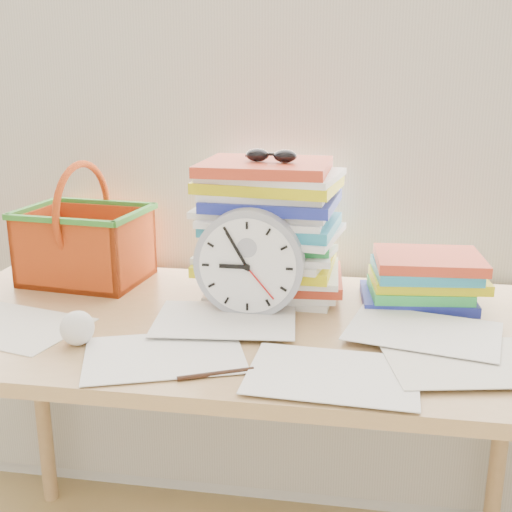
% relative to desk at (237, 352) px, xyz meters
% --- Properties ---
extents(curtain, '(2.40, 0.01, 2.50)m').
position_rel_desk_xyz_m(curtain, '(0.00, 0.38, 0.62)').
color(curtain, beige).
rests_on(curtain, room_shell).
extents(desk, '(1.40, 0.70, 0.75)m').
position_rel_desk_xyz_m(desk, '(0.00, 0.00, 0.00)').
color(desk, tan).
rests_on(desk, ground).
extents(paper_stack, '(0.35, 0.29, 0.32)m').
position_rel_desk_xyz_m(paper_stack, '(0.05, 0.18, 0.24)').
color(paper_stack, white).
rests_on(paper_stack, desk).
extents(clock, '(0.24, 0.05, 0.24)m').
position_rel_desk_xyz_m(clock, '(0.02, 0.04, 0.19)').
color(clock, '#9A9CAA').
rests_on(clock, desk).
extents(sunglasses, '(0.15, 0.13, 0.03)m').
position_rel_desk_xyz_m(sunglasses, '(0.05, 0.17, 0.41)').
color(sunglasses, black).
rests_on(sunglasses, paper_stack).
extents(book_stack, '(0.29, 0.23, 0.12)m').
position_rel_desk_xyz_m(book_stack, '(0.41, 0.17, 0.13)').
color(book_stack, white).
rests_on(book_stack, desk).
extents(basket, '(0.33, 0.27, 0.30)m').
position_rel_desk_xyz_m(basket, '(-0.44, 0.22, 0.23)').
color(basket, '#D34B14').
rests_on(basket, desk).
extents(crumpled_ball, '(0.07, 0.07, 0.07)m').
position_rel_desk_xyz_m(crumpled_ball, '(-0.29, -0.17, 0.11)').
color(crumpled_ball, white).
rests_on(crumpled_ball, desk).
extents(pen, '(0.13, 0.07, 0.01)m').
position_rel_desk_xyz_m(pen, '(0.01, -0.27, 0.08)').
color(pen, black).
rests_on(pen, desk).
extents(scattered_papers, '(1.26, 0.42, 0.02)m').
position_rel_desk_xyz_m(scattered_papers, '(0.00, 0.00, 0.08)').
color(scattered_papers, white).
rests_on(scattered_papers, desk).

